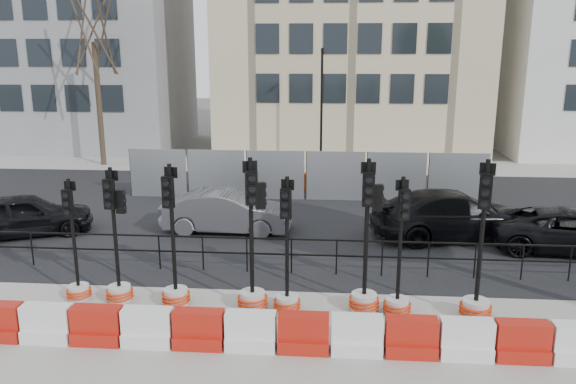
# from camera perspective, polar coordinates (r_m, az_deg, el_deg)

# --- Properties ---
(ground) EXTENTS (120.00, 120.00, 0.00)m
(ground) POSITION_cam_1_polar(r_m,az_deg,el_deg) (14.15, -0.00, -10.14)
(ground) COLOR #51514C
(ground) RESTS_ON ground
(sidewalk_near) EXTENTS (40.00, 6.00, 0.02)m
(sidewalk_near) POSITION_cam_1_polar(r_m,az_deg,el_deg) (11.48, -1.20, -16.21)
(sidewalk_near) COLOR gray
(sidewalk_near) RESTS_ON ground
(road) EXTENTS (40.00, 14.00, 0.03)m
(road) POSITION_cam_1_polar(r_m,az_deg,el_deg) (20.72, 1.49, -2.19)
(road) COLOR black
(road) RESTS_ON ground
(sidewalk_far) EXTENTS (40.00, 4.00, 0.02)m
(sidewalk_far) POSITION_cam_1_polar(r_m,az_deg,el_deg) (29.46, 2.40, 2.67)
(sidewalk_far) COLOR gray
(sidewalk_far) RESTS_ON ground
(building_grey) EXTENTS (11.00, 9.06, 14.00)m
(building_grey) POSITION_cam_1_polar(r_m,az_deg,el_deg) (37.97, -19.55, 15.05)
(building_grey) COLOR gray
(building_grey) RESTS_ON ground
(kerb_railing) EXTENTS (18.00, 0.04, 1.00)m
(kerb_railing) POSITION_cam_1_polar(r_m,az_deg,el_deg) (15.00, 0.35, -5.87)
(kerb_railing) COLOR black
(kerb_railing) RESTS_ON ground
(heras_fencing) EXTENTS (14.33, 1.72, 2.00)m
(heras_fencing) POSITION_cam_1_polar(r_m,az_deg,el_deg) (23.26, 1.83, 1.31)
(heras_fencing) COLOR #989BA0
(heras_fencing) RESTS_ON ground
(lamp_post_far) EXTENTS (0.12, 0.56, 6.00)m
(lamp_post_far) POSITION_cam_1_polar(r_m,az_deg,el_deg) (27.98, 3.42, 8.71)
(lamp_post_far) COLOR black
(lamp_post_far) RESTS_ON ground
(tree_bare_far) EXTENTS (2.00, 2.00, 9.00)m
(tree_bare_far) POSITION_cam_1_polar(r_m,az_deg,el_deg) (30.82, -19.16, 14.86)
(tree_bare_far) COLOR #473828
(tree_bare_far) RESTS_ON ground
(barrier_row) EXTENTS (12.55, 0.50, 0.80)m
(barrier_row) POSITION_cam_1_polar(r_m,az_deg,el_deg) (11.48, -1.11, -14.17)
(barrier_row) COLOR #BA0E13
(barrier_row) RESTS_ON ground
(traffic_signal_a) EXTENTS (0.59, 0.59, 2.98)m
(traffic_signal_a) POSITION_cam_1_polar(r_m,az_deg,el_deg) (14.43, -20.64, -7.94)
(traffic_signal_a) COLOR #BBBAB6
(traffic_signal_a) RESTS_ON ground
(traffic_signal_b) EXTENTS (0.64, 0.64, 3.27)m
(traffic_signal_b) POSITION_cam_1_polar(r_m,az_deg,el_deg) (13.94, -16.88, -7.68)
(traffic_signal_b) COLOR #BBBAB6
(traffic_signal_b) RESTS_ON ground
(traffic_signal_c) EXTENTS (0.67, 0.67, 3.39)m
(traffic_signal_c) POSITION_cam_1_polar(r_m,az_deg,el_deg) (13.45, -11.43, -8.51)
(traffic_signal_c) COLOR #BBBAB6
(traffic_signal_c) RESTS_ON ground
(traffic_signal_d) EXTENTS (0.70, 0.70, 3.58)m
(traffic_signal_d) POSITION_cam_1_polar(r_m,az_deg,el_deg) (12.96, -3.61, -8.41)
(traffic_signal_d) COLOR #BBBAB6
(traffic_signal_d) RESTS_ON ground
(traffic_signal_e) EXTENTS (0.63, 0.63, 3.18)m
(traffic_signal_e) POSITION_cam_1_polar(r_m,az_deg,el_deg) (12.90, -0.11, -9.43)
(traffic_signal_e) COLOR #BBBAB6
(traffic_signal_e) RESTS_ON ground
(traffic_signal_f) EXTENTS (0.70, 0.70, 3.57)m
(traffic_signal_f) POSITION_cam_1_polar(r_m,az_deg,el_deg) (12.97, 7.87, -8.52)
(traffic_signal_f) COLOR #BBBAB6
(traffic_signal_f) RESTS_ON ground
(traffic_signal_g) EXTENTS (0.63, 0.63, 3.20)m
(traffic_signal_g) POSITION_cam_1_polar(r_m,az_deg,el_deg) (13.00, 11.13, -9.50)
(traffic_signal_g) COLOR #BBBAB6
(traffic_signal_g) RESTS_ON ground
(traffic_signal_h) EXTENTS (0.71, 0.71, 3.62)m
(traffic_signal_h) POSITION_cam_1_polar(r_m,az_deg,el_deg) (13.23, 18.67, -9.17)
(traffic_signal_h) COLOR #BBBAB6
(traffic_signal_h) RESTS_ON ground
(car_a) EXTENTS (4.75, 5.36, 1.40)m
(car_a) POSITION_cam_1_polar(r_m,az_deg,el_deg) (19.98, -25.15, -2.11)
(car_a) COLOR black
(car_a) RESTS_ON ground
(car_b) EXTENTS (1.60, 4.26, 1.39)m
(car_b) POSITION_cam_1_polar(r_m,az_deg,el_deg) (18.58, -6.24, -2.00)
(car_b) COLOR #4A4A4F
(car_b) RESTS_ON ground
(car_c) EXTENTS (4.13, 6.09, 1.53)m
(car_c) POSITION_cam_1_polar(r_m,az_deg,el_deg) (18.59, 16.50, -2.26)
(car_c) COLOR black
(car_c) RESTS_ON ground
(car_d) EXTENTS (3.19, 5.08, 1.28)m
(car_d) POSITION_cam_1_polar(r_m,az_deg,el_deg) (18.70, 26.78, -3.53)
(car_d) COLOR black
(car_d) RESTS_ON ground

